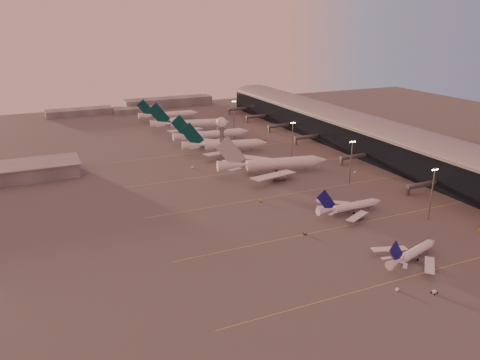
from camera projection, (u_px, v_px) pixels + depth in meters
name	position (u px, v px, depth m)	size (l,w,h in m)	color
ground	(321.00, 243.00, 191.26)	(700.00, 700.00, 0.00)	#504E4E
taxiway_markings	(310.00, 190.00, 251.12)	(180.00, 185.25, 0.02)	#D9D04C
terminal	(364.00, 135.00, 324.39)	(57.00, 362.00, 23.04)	black
hangar	(4.00, 173.00, 264.13)	(82.00, 27.00, 8.50)	slate
radar_tower	(222.00, 131.00, 289.75)	(6.40, 6.40, 31.10)	slate
mast_a	(432.00, 192.00, 209.17)	(3.60, 0.56, 25.00)	slate
mast_b	(351.00, 160.00, 255.42)	(3.60, 0.56, 25.00)	slate
mast_c	(292.00, 139.00, 300.89)	(3.60, 0.56, 25.00)	slate
mast_d	(234.00, 114.00, 377.68)	(3.60, 0.56, 25.00)	slate
distant_horizon	(143.00, 105.00, 471.23)	(165.00, 37.50, 9.00)	slate
narrowbody_near	(412.00, 255.00, 176.88)	(32.03, 25.19, 12.84)	white
narrowbody_mid	(350.00, 208.00, 219.36)	(36.84, 29.44, 14.40)	white
widebody_white	(274.00, 166.00, 276.65)	(67.83, 53.89, 24.05)	white
greentail_a	(226.00, 147.00, 319.90)	(59.32, 47.38, 21.88)	white
greentail_b	(212.00, 136.00, 347.96)	(60.35, 48.68, 21.91)	white
greentail_c	(190.00, 126.00, 381.38)	(64.47, 51.47, 23.80)	white
greentail_d	(169.00, 116.00, 421.19)	(55.58, 44.81, 20.17)	white
gsv_truck_a	(399.00, 288.00, 157.97)	(4.83, 1.95, 1.93)	white
gsv_tug_near	(434.00, 292.00, 156.21)	(3.02, 4.17, 1.08)	white
gsv_catering_a	(480.00, 227.00, 201.51)	(5.61, 4.35, 4.21)	gold
gsv_tug_mid	(305.00, 234.00, 198.94)	(3.37, 2.54, 0.85)	slate
gsv_truck_b	(359.00, 201.00, 233.25)	(5.50, 3.66, 2.09)	white
gsv_truck_c	(261.00, 200.00, 234.48)	(5.54, 4.42, 2.15)	gold
gsv_catering_b	(355.00, 170.00, 277.66)	(5.01, 3.38, 3.78)	white
gsv_tug_far	(250.00, 165.00, 291.64)	(3.68, 3.57, 0.92)	white
gsv_truck_d	(192.00, 166.00, 286.99)	(2.09, 5.22, 2.09)	white
gsv_tug_hangar	(265.00, 140.00, 350.82)	(3.92, 3.58, 0.96)	gold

